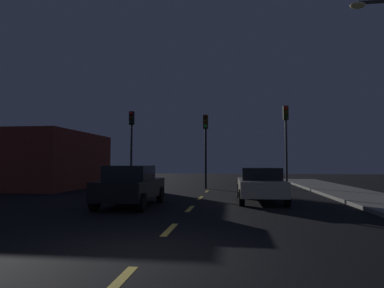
# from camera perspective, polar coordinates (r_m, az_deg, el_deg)

# --- Properties ---
(ground_plane) EXTENTS (80.00, 80.00, 0.00)m
(ground_plane) POSITION_cam_1_polar(r_m,az_deg,el_deg) (12.84, -0.00, -10.59)
(ground_plane) COLOR black
(lane_stripe_nearest) EXTENTS (0.16, 1.60, 0.01)m
(lane_stripe_nearest) POSITION_cam_1_polar(r_m,az_deg,el_deg) (4.99, -12.83, -22.30)
(lane_stripe_nearest) COLOR #EACC4C
(lane_stripe_nearest) RESTS_ON ground_plane
(lane_stripe_second) EXTENTS (0.16, 1.60, 0.01)m
(lane_stripe_second) POSITION_cam_1_polar(r_m,az_deg,el_deg) (8.54, -3.81, -14.28)
(lane_stripe_second) COLOR #EACC4C
(lane_stripe_second) RESTS_ON ground_plane
(lane_stripe_third) EXTENTS (0.16, 1.60, 0.01)m
(lane_stripe_third) POSITION_cam_1_polar(r_m,az_deg,el_deg) (12.25, -0.36, -10.93)
(lane_stripe_third) COLOR #EACC4C
(lane_stripe_third) RESTS_ON ground_plane
(lane_stripe_fourth) EXTENTS (0.16, 1.60, 0.01)m
(lane_stripe_fourth) POSITION_cam_1_polar(r_m,az_deg,el_deg) (16.00, 1.45, -9.13)
(lane_stripe_fourth) COLOR #EACC4C
(lane_stripe_fourth) RESTS_ON ground_plane
(lane_stripe_fifth) EXTENTS (0.16, 1.60, 0.01)m
(lane_stripe_fifth) POSITION_cam_1_polar(r_m,az_deg,el_deg) (19.77, 2.56, -8.00)
(lane_stripe_fifth) COLOR #EACC4C
(lane_stripe_fifth) RESTS_ON ground_plane
(traffic_signal_left) EXTENTS (0.32, 0.38, 5.11)m
(traffic_signal_left) POSITION_cam_1_polar(r_m,az_deg,el_deg) (22.84, -10.24, 1.64)
(traffic_signal_left) COLOR #2D2D30
(traffic_signal_left) RESTS_ON ground_plane
(traffic_signal_center) EXTENTS (0.32, 0.38, 4.78)m
(traffic_signal_center) POSITION_cam_1_polar(r_m,az_deg,el_deg) (21.85, 2.32, 1.25)
(traffic_signal_center) COLOR black
(traffic_signal_center) RESTS_ON ground_plane
(traffic_signal_right) EXTENTS (0.32, 0.38, 5.27)m
(traffic_signal_right) POSITION_cam_1_polar(r_m,az_deg,el_deg) (22.05, 15.68, 2.15)
(traffic_signal_right) COLOR #2D2D30
(traffic_signal_right) RESTS_ON ground_plane
(car_stopped_ahead) EXTENTS (1.95, 4.25, 1.44)m
(car_stopped_ahead) POSITION_cam_1_polar(r_m,az_deg,el_deg) (14.68, 11.53, -6.70)
(car_stopped_ahead) COLOR beige
(car_stopped_ahead) RESTS_ON ground_plane
(car_adjacent_lane) EXTENTS (1.87, 4.00, 1.55)m
(car_adjacent_lane) POSITION_cam_1_polar(r_m,az_deg,el_deg) (13.11, -10.37, -6.95)
(car_adjacent_lane) COLOR black
(car_adjacent_lane) RESTS_ON ground_plane
(storefront_left) EXTENTS (5.53, 8.40, 3.64)m
(storefront_left) POSITION_cam_1_polar(r_m,az_deg,el_deg) (24.37, -23.31, -2.57)
(storefront_left) COLOR maroon
(storefront_left) RESTS_ON ground_plane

